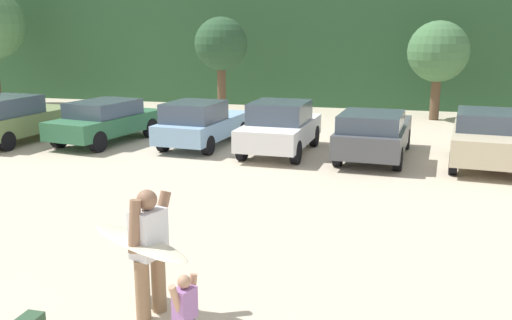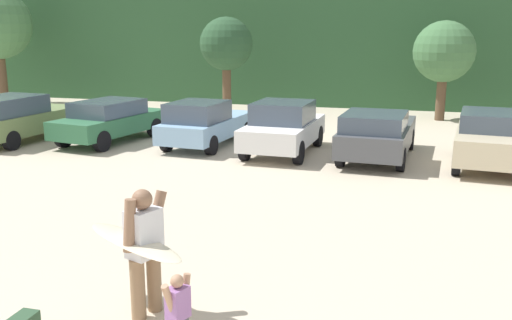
{
  "view_description": "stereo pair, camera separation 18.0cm",
  "coord_description": "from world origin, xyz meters",
  "px_view_note": "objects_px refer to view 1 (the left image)",
  "views": [
    {
      "loc": [
        2.3,
        -2.44,
        3.83
      ],
      "look_at": [
        -0.53,
        8.56,
        1.21
      ],
      "focal_mm": 40.13,
      "sensor_mm": 36.0,
      "label": 1
    },
    {
      "loc": [
        2.47,
        -2.4,
        3.83
      ],
      "look_at": [
        -0.53,
        8.56,
        1.21
      ],
      "focal_mm": 40.13,
      "sensor_mm": 36.0,
      "label": 2
    }
  ],
  "objects_px": {
    "parked_car_forest_green": "(106,120)",
    "parked_car_champagne": "(488,137)",
    "parked_car_white": "(280,127)",
    "parked_car_olive_green": "(12,118)",
    "parked_car_sky_blue": "(201,123)",
    "person_child": "(185,311)",
    "parked_car_dark_gray": "(374,133)",
    "person_adult": "(149,246)",
    "surfboard_cream": "(138,242)"
  },
  "relations": [
    {
      "from": "parked_car_olive_green",
      "to": "parked_car_champagne",
      "type": "xyz_separation_m",
      "value": [
        15.29,
        0.34,
        -0.02
      ]
    },
    {
      "from": "person_adult",
      "to": "parked_car_dark_gray",
      "type": "bearing_deg",
      "value": -83.12
    },
    {
      "from": "parked_car_white",
      "to": "surfboard_cream",
      "type": "height_order",
      "value": "parked_car_white"
    },
    {
      "from": "parked_car_forest_green",
      "to": "parked_car_dark_gray",
      "type": "distance_m",
      "value": 9.02
    },
    {
      "from": "parked_car_forest_green",
      "to": "parked_car_sky_blue",
      "type": "distance_m",
      "value": 3.39
    },
    {
      "from": "parked_car_forest_green",
      "to": "parked_car_champagne",
      "type": "bearing_deg",
      "value": -81.55
    },
    {
      "from": "parked_car_dark_gray",
      "to": "person_adult",
      "type": "relative_size",
      "value": 2.66
    },
    {
      "from": "parked_car_sky_blue",
      "to": "surfboard_cream",
      "type": "distance_m",
      "value": 11.51
    },
    {
      "from": "parked_car_olive_green",
      "to": "person_child",
      "type": "xyz_separation_m",
      "value": [
        10.56,
        -10.94,
        -0.24
      ]
    },
    {
      "from": "parked_car_champagne",
      "to": "surfboard_cream",
      "type": "height_order",
      "value": "parked_car_champagne"
    },
    {
      "from": "person_child",
      "to": "parked_car_white",
      "type": "bearing_deg",
      "value": -63.83
    },
    {
      "from": "parked_car_olive_green",
      "to": "parked_car_dark_gray",
      "type": "relative_size",
      "value": 0.97
    },
    {
      "from": "parked_car_champagne",
      "to": "parked_car_olive_green",
      "type": "bearing_deg",
      "value": 97.34
    },
    {
      "from": "parked_car_dark_gray",
      "to": "person_child",
      "type": "relative_size",
      "value": 4.51
    },
    {
      "from": "person_adult",
      "to": "surfboard_cream",
      "type": "height_order",
      "value": "person_adult"
    },
    {
      "from": "parked_car_dark_gray",
      "to": "person_child",
      "type": "height_order",
      "value": "parked_car_dark_gray"
    },
    {
      "from": "parked_car_olive_green",
      "to": "person_adult",
      "type": "bearing_deg",
      "value": -130.66
    },
    {
      "from": "person_adult",
      "to": "parked_car_forest_green",
      "type": "bearing_deg",
      "value": -38.96
    },
    {
      "from": "parked_car_dark_gray",
      "to": "person_child",
      "type": "distance_m",
      "value": 11.52
    },
    {
      "from": "parked_car_white",
      "to": "parked_car_olive_green",
      "type": "bearing_deg",
      "value": 96.04
    },
    {
      "from": "parked_car_champagne",
      "to": "person_child",
      "type": "distance_m",
      "value": 12.24
    },
    {
      "from": "parked_car_champagne",
      "to": "surfboard_cream",
      "type": "distance_m",
      "value": 11.92
    },
    {
      "from": "parked_car_dark_gray",
      "to": "person_adult",
      "type": "xyz_separation_m",
      "value": [
        -2.39,
        -10.56,
        0.23
      ]
    },
    {
      "from": "person_adult",
      "to": "parked_car_champagne",
      "type": "bearing_deg",
      "value": -98.41
    },
    {
      "from": "parked_car_sky_blue",
      "to": "person_child",
      "type": "relative_size",
      "value": 4.17
    },
    {
      "from": "parked_car_sky_blue",
      "to": "person_child",
      "type": "xyz_separation_m",
      "value": [
        4.07,
        -11.9,
        -0.18
      ]
    },
    {
      "from": "parked_car_sky_blue",
      "to": "person_adult",
      "type": "distance_m",
      "value": 11.52
    },
    {
      "from": "parked_car_champagne",
      "to": "person_adult",
      "type": "height_order",
      "value": "person_adult"
    },
    {
      "from": "parked_car_dark_gray",
      "to": "person_child",
      "type": "xyz_separation_m",
      "value": [
        -1.57,
        -11.41,
        -0.19
      ]
    },
    {
      "from": "parked_car_olive_green",
      "to": "person_adult",
      "type": "distance_m",
      "value": 14.02
    },
    {
      "from": "parked_car_forest_green",
      "to": "parked_car_sky_blue",
      "type": "xyz_separation_m",
      "value": [
        3.38,
        0.21,
        -0.0
      ]
    },
    {
      "from": "parked_car_forest_green",
      "to": "parked_car_sky_blue",
      "type": "relative_size",
      "value": 1.04
    },
    {
      "from": "parked_car_forest_green",
      "to": "parked_car_champagne",
      "type": "height_order",
      "value": "parked_car_champagne"
    },
    {
      "from": "parked_car_sky_blue",
      "to": "parked_car_white",
      "type": "bearing_deg",
      "value": -92.81
    },
    {
      "from": "parked_car_sky_blue",
      "to": "parked_car_champagne",
      "type": "relative_size",
      "value": 1.04
    },
    {
      "from": "parked_car_olive_green",
      "to": "surfboard_cream",
      "type": "bearing_deg",
      "value": -131.15
    },
    {
      "from": "person_adult",
      "to": "parked_car_white",
      "type": "bearing_deg",
      "value": -67.74
    },
    {
      "from": "parked_car_olive_green",
      "to": "surfboard_cream",
      "type": "height_order",
      "value": "parked_car_olive_green"
    },
    {
      "from": "parked_car_white",
      "to": "person_child",
      "type": "bearing_deg",
      "value": -170.97
    },
    {
      "from": "parked_car_sky_blue",
      "to": "person_adult",
      "type": "bearing_deg",
      "value": -158.41
    },
    {
      "from": "parked_car_dark_gray",
      "to": "parked_car_white",
      "type": "bearing_deg",
      "value": 92.03
    },
    {
      "from": "parked_car_sky_blue",
      "to": "parked_car_champagne",
      "type": "xyz_separation_m",
      "value": [
        8.8,
        -0.62,
        0.05
      ]
    },
    {
      "from": "parked_car_olive_green",
      "to": "parked_car_forest_green",
      "type": "height_order",
      "value": "parked_car_olive_green"
    },
    {
      "from": "parked_car_olive_green",
      "to": "parked_car_champagne",
      "type": "height_order",
      "value": "parked_car_olive_green"
    },
    {
      "from": "parked_car_sky_blue",
      "to": "person_child",
      "type": "bearing_deg",
      "value": -155.87
    },
    {
      "from": "person_adult",
      "to": "surfboard_cream",
      "type": "bearing_deg",
      "value": 33.12
    },
    {
      "from": "parked_car_champagne",
      "to": "person_adult",
      "type": "xyz_separation_m",
      "value": [
        -5.56,
        -10.43,
        0.18
      ]
    },
    {
      "from": "person_child",
      "to": "parked_car_sky_blue",
      "type": "bearing_deg",
      "value": -51.48
    },
    {
      "from": "parked_car_sky_blue",
      "to": "parked_car_champagne",
      "type": "bearing_deg",
      "value": -88.76
    },
    {
      "from": "parked_car_white",
      "to": "parked_car_sky_blue",
      "type": "bearing_deg",
      "value": 84.45
    }
  ]
}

